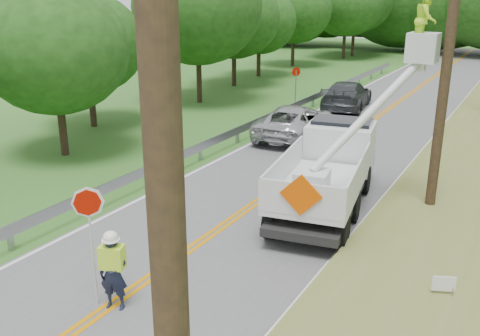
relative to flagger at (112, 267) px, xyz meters
The scene contains 10 objects.
ground 1.04m from the flagger, 115.13° to the right, with size 140.00×140.00×0.00m, color #2F6120.
road 13.74m from the flagger, 90.59° to the left, with size 7.20×96.00×0.03m.
guardrail 15.19m from the flagger, 105.89° to the left, with size 0.18×48.00×0.77m.
treeline_left 31.25m from the flagger, 111.08° to the left, with size 9.62×54.92×9.27m.
flagger is the anchor object (origin of this frame).
bucket_truck 8.52m from the flagger, 76.35° to the left, with size 4.22×6.91×6.55m.
suv_silver 14.93m from the flagger, 98.99° to the left, with size 2.52×5.46×1.52m, color silver.
suv_darkgrey 22.23m from the flagger, 95.98° to the left, with size 2.22×5.45×1.58m, color #383C41.
stop_sign_permanent 20.84m from the flagger, 103.20° to the left, with size 0.38×0.40×2.46m.
yard_sign 7.06m from the flagger, 30.11° to the left, with size 0.47×0.22×0.71m.
Camera 1 is at (7.33, -6.97, 6.48)m, focal length 39.64 mm.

